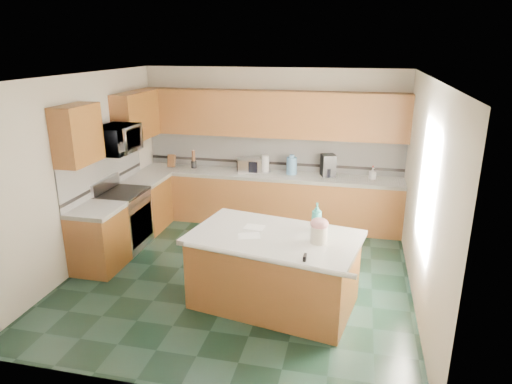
% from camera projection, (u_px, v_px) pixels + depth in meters
% --- Properties ---
extents(floor, '(4.60, 4.60, 0.00)m').
position_uv_depth(floor, '(240.00, 275.00, 6.39)').
color(floor, black).
rests_on(floor, ground).
extents(ceiling, '(4.60, 4.60, 0.00)m').
position_uv_depth(ceiling, '(238.00, 77.00, 5.55)').
color(ceiling, white).
rests_on(ceiling, ground).
extents(wall_back, '(4.60, 0.04, 2.70)m').
position_uv_depth(wall_back, '(272.00, 146.00, 8.12)').
color(wall_back, beige).
rests_on(wall_back, ground).
extents(wall_front, '(4.60, 0.04, 2.70)m').
position_uv_depth(wall_front, '(169.00, 262.00, 3.82)').
color(wall_front, beige).
rests_on(wall_front, ground).
extents(wall_left, '(0.04, 4.60, 2.70)m').
position_uv_depth(wall_left, '(81.00, 172.00, 6.45)').
color(wall_left, beige).
rests_on(wall_left, ground).
extents(wall_right, '(0.04, 4.60, 2.70)m').
position_uv_depth(wall_right, '(425.00, 195.00, 5.48)').
color(wall_right, beige).
rests_on(wall_right, ground).
extents(back_base_cab, '(4.60, 0.60, 0.86)m').
position_uv_depth(back_base_cab, '(268.00, 200.00, 8.11)').
color(back_base_cab, '#4F2D0D').
rests_on(back_base_cab, ground).
extents(back_countertop, '(4.60, 0.64, 0.06)m').
position_uv_depth(back_countertop, '(268.00, 175.00, 7.97)').
color(back_countertop, white).
rests_on(back_countertop, back_base_cab).
extents(back_upper_cab, '(4.60, 0.33, 0.78)m').
position_uv_depth(back_upper_cab, '(270.00, 114.00, 7.76)').
color(back_upper_cab, '#4F2D0D').
rests_on(back_upper_cab, wall_back).
extents(back_backsplash, '(4.60, 0.02, 0.63)m').
position_uv_depth(back_backsplash, '(272.00, 152.00, 8.13)').
color(back_backsplash, silver).
rests_on(back_backsplash, back_countertop).
extents(back_accent_band, '(4.60, 0.01, 0.05)m').
position_uv_depth(back_accent_band, '(272.00, 163.00, 8.18)').
color(back_accent_band, black).
rests_on(back_accent_band, back_countertop).
extents(left_base_cab_rear, '(0.60, 0.82, 0.86)m').
position_uv_depth(left_base_cab_rear, '(147.00, 205.00, 7.87)').
color(left_base_cab_rear, '#4F2D0D').
rests_on(left_base_cab_rear, ground).
extents(left_counter_rear, '(0.64, 0.82, 0.06)m').
position_uv_depth(left_counter_rear, '(145.00, 179.00, 7.73)').
color(left_counter_rear, white).
rests_on(left_counter_rear, left_base_cab_rear).
extents(left_base_cab_front, '(0.60, 0.72, 0.86)m').
position_uv_depth(left_base_cab_front, '(99.00, 241.00, 6.45)').
color(left_base_cab_front, '#4F2D0D').
rests_on(left_base_cab_front, ground).
extents(left_counter_front, '(0.64, 0.72, 0.06)m').
position_uv_depth(left_counter_front, '(95.00, 210.00, 6.31)').
color(left_counter_front, white).
rests_on(left_counter_front, left_base_cab_front).
extents(left_backsplash, '(0.02, 2.30, 0.63)m').
position_uv_depth(left_backsplash, '(104.00, 170.00, 6.99)').
color(left_backsplash, silver).
rests_on(left_backsplash, wall_left).
extents(left_accent_band, '(0.01, 2.30, 0.05)m').
position_uv_depth(left_accent_band, '(106.00, 182.00, 7.05)').
color(left_accent_band, black).
rests_on(left_accent_band, wall_left).
extents(left_upper_cab_rear, '(0.33, 1.09, 0.78)m').
position_uv_depth(left_upper_cab_rear, '(136.00, 116.00, 7.55)').
color(left_upper_cab_rear, '#4F2D0D').
rests_on(left_upper_cab_rear, wall_left).
extents(left_upper_cab_front, '(0.33, 0.72, 0.78)m').
position_uv_depth(left_upper_cab_front, '(77.00, 135.00, 6.01)').
color(left_upper_cab_front, '#4F2D0D').
rests_on(left_upper_cab_front, wall_left).
extents(range_body, '(0.60, 0.76, 0.88)m').
position_uv_depth(range_body, '(124.00, 221.00, 7.13)').
color(range_body, '#B7B7BC').
rests_on(range_body, ground).
extents(range_oven_door, '(0.02, 0.68, 0.55)m').
position_uv_depth(range_oven_door, '(142.00, 225.00, 7.09)').
color(range_oven_door, black).
rests_on(range_oven_door, range_body).
extents(range_cooktop, '(0.62, 0.78, 0.04)m').
position_uv_depth(range_cooktop, '(122.00, 193.00, 6.99)').
color(range_cooktop, black).
rests_on(range_cooktop, range_body).
extents(range_handle, '(0.02, 0.66, 0.02)m').
position_uv_depth(range_handle, '(141.00, 202.00, 6.96)').
color(range_handle, '#B7B7BC').
rests_on(range_handle, range_body).
extents(range_backguard, '(0.06, 0.76, 0.18)m').
position_uv_depth(range_backguard, '(105.00, 184.00, 7.01)').
color(range_backguard, '#B7B7BC').
rests_on(range_backguard, range_body).
extents(microwave, '(0.50, 0.73, 0.41)m').
position_uv_depth(microwave, '(116.00, 140.00, 6.73)').
color(microwave, '#B7B7BC').
rests_on(microwave, wall_left).
extents(island_base, '(2.05, 1.40, 0.86)m').
position_uv_depth(island_base, '(274.00, 272.00, 5.56)').
color(island_base, '#4F2D0D').
rests_on(island_base, ground).
extents(island_top, '(2.16, 1.52, 0.06)m').
position_uv_depth(island_top, '(274.00, 237.00, 5.42)').
color(island_top, white).
rests_on(island_top, island_base).
extents(island_bullnose, '(1.96, 0.42, 0.06)m').
position_uv_depth(island_bullnose, '(264.00, 259.00, 4.88)').
color(island_bullnose, white).
rests_on(island_bullnose, island_base).
extents(treat_jar, '(0.24, 0.24, 0.20)m').
position_uv_depth(treat_jar, '(319.00, 234.00, 5.18)').
color(treat_jar, beige).
rests_on(treat_jar, island_top).
extents(treat_jar_lid, '(0.21, 0.21, 0.13)m').
position_uv_depth(treat_jar_lid, '(319.00, 224.00, 5.14)').
color(treat_jar_lid, pink).
rests_on(treat_jar_lid, treat_jar).
extents(treat_jar_knob, '(0.07, 0.02, 0.02)m').
position_uv_depth(treat_jar_knob, '(320.00, 220.00, 5.13)').
color(treat_jar_knob, tan).
rests_on(treat_jar_knob, treat_jar_lid).
extents(treat_jar_knob_end_l, '(0.04, 0.04, 0.04)m').
position_uv_depth(treat_jar_knob_end_l, '(316.00, 220.00, 5.13)').
color(treat_jar_knob_end_l, tan).
rests_on(treat_jar_knob_end_l, treat_jar_lid).
extents(treat_jar_knob_end_r, '(0.04, 0.04, 0.04)m').
position_uv_depth(treat_jar_knob_end_r, '(323.00, 220.00, 5.12)').
color(treat_jar_knob_end_r, tan).
rests_on(treat_jar_knob_end_r, treat_jar_lid).
extents(soap_bottle_island, '(0.15, 0.15, 0.35)m').
position_uv_depth(soap_bottle_island, '(317.00, 217.00, 5.49)').
color(soap_bottle_island, teal).
rests_on(soap_bottle_island, island_top).
extents(paper_sheet_a, '(0.31, 0.27, 0.00)m').
position_uv_depth(paper_sheet_a, '(249.00, 236.00, 5.39)').
color(paper_sheet_a, white).
rests_on(paper_sheet_a, island_top).
extents(paper_sheet_b, '(0.26, 0.20, 0.00)m').
position_uv_depth(paper_sheet_b, '(254.00, 227.00, 5.64)').
color(paper_sheet_b, white).
rests_on(paper_sheet_b, island_top).
extents(clamp_body, '(0.03, 0.11, 0.09)m').
position_uv_depth(clamp_body, '(305.00, 259.00, 4.79)').
color(clamp_body, black).
rests_on(clamp_body, island_top).
extents(clamp_handle, '(0.02, 0.07, 0.02)m').
position_uv_depth(clamp_handle, '(304.00, 263.00, 4.74)').
color(clamp_handle, black).
rests_on(clamp_handle, island_top).
extents(knife_block, '(0.14, 0.18, 0.25)m').
position_uv_depth(knife_block, '(172.00, 161.00, 8.35)').
color(knife_block, '#472814').
rests_on(knife_block, back_countertop).
extents(utensil_crock, '(0.10, 0.10, 0.13)m').
position_uv_depth(utensil_crock, '(194.00, 164.00, 8.30)').
color(utensil_crock, black).
rests_on(utensil_crock, back_countertop).
extents(utensil_bundle, '(0.06, 0.06, 0.19)m').
position_uv_depth(utensil_bundle, '(193.00, 156.00, 8.25)').
color(utensil_bundle, '#472814').
rests_on(utensil_bundle, utensil_crock).
extents(toaster_oven, '(0.47, 0.40, 0.24)m').
position_uv_depth(toaster_oven, '(249.00, 165.00, 8.04)').
color(toaster_oven, '#B7B7BC').
rests_on(toaster_oven, back_countertop).
extents(toaster_oven_door, '(0.37, 0.01, 0.20)m').
position_uv_depth(toaster_oven_door, '(247.00, 167.00, 7.92)').
color(toaster_oven_door, black).
rests_on(toaster_oven_door, toaster_oven).
extents(paper_towel, '(0.13, 0.13, 0.30)m').
position_uv_depth(paper_towel, '(265.00, 164.00, 8.02)').
color(paper_towel, white).
rests_on(paper_towel, back_countertop).
extents(paper_towel_base, '(0.20, 0.20, 0.01)m').
position_uv_depth(paper_towel_base, '(265.00, 171.00, 8.06)').
color(paper_towel_base, '#B7B7BC').
rests_on(paper_towel_base, back_countertop).
extents(water_jug, '(0.18, 0.18, 0.30)m').
position_uv_depth(water_jug, '(292.00, 166.00, 7.88)').
color(water_jug, '#6AA6D7').
rests_on(water_jug, back_countertop).
extents(water_jug_neck, '(0.09, 0.09, 0.04)m').
position_uv_depth(water_jug_neck, '(292.00, 156.00, 7.83)').
color(water_jug_neck, '#6AA6D7').
rests_on(water_jug_neck, water_jug).
extents(coffee_maker, '(0.29, 0.30, 0.38)m').
position_uv_depth(coffee_maker, '(328.00, 165.00, 7.76)').
color(coffee_maker, black).
rests_on(coffee_maker, back_countertop).
extents(coffee_carafe, '(0.15, 0.15, 0.15)m').
position_uv_depth(coffee_carafe, '(328.00, 172.00, 7.74)').
color(coffee_carafe, black).
rests_on(coffee_carafe, back_countertop).
extents(soap_bottle_back, '(0.13, 0.13, 0.20)m').
position_uv_depth(soap_bottle_back, '(373.00, 173.00, 7.60)').
color(soap_bottle_back, white).
rests_on(soap_bottle_back, back_countertop).
extents(soap_back_cap, '(0.02, 0.02, 0.03)m').
position_uv_depth(soap_back_cap, '(373.00, 167.00, 7.57)').
color(soap_back_cap, red).
rests_on(soap_back_cap, soap_bottle_back).
extents(window_light_proxy, '(0.02, 1.40, 1.10)m').
position_uv_depth(window_light_proxy, '(426.00, 188.00, 5.26)').
color(window_light_proxy, white).
rests_on(window_light_proxy, wall_right).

